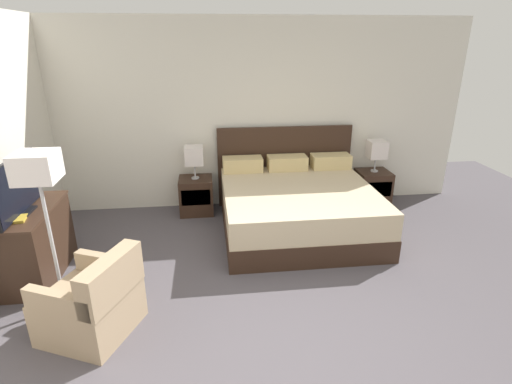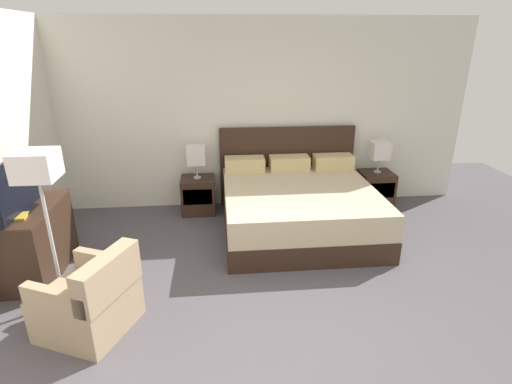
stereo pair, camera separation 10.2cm
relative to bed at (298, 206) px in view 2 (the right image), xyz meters
name	(u,v)px [view 2 (the right image)]	position (x,y,z in m)	size (l,w,h in m)	color
ground_plane	(280,363)	(-0.60, -2.35, -0.33)	(9.98, 9.98, 0.00)	#4C474C
wall_back	(246,116)	(-0.60, 1.01, 1.02)	(6.54, 0.06, 2.70)	silver
bed	(298,206)	(0.00, 0.00, 0.00)	(2.01, 1.98, 1.19)	#332116
nightstand_left	(198,195)	(-1.34, 0.70, -0.07)	(0.48, 0.44, 0.52)	#332116
nightstand_right	(375,189)	(1.34, 0.70, -0.07)	(0.48, 0.44, 0.52)	#332116
table_lamp_left	(196,155)	(-1.34, 0.70, 0.53)	(0.26, 0.26, 0.47)	#B7B7BC
table_lamp_right	(380,150)	(1.34, 0.70, 0.53)	(0.26, 0.26, 0.47)	#B7B7BC
dresser	(35,240)	(-3.00, -0.78, 0.07)	(0.49, 1.07, 0.77)	#332116
tv	(19,186)	(-3.00, -0.87, 0.71)	(0.18, 0.92, 0.56)	black
book_red_cover	(15,217)	(-3.01, -1.05, 0.45)	(0.22, 0.18, 0.03)	gold
armchair_by_window	(91,301)	(-2.17, -1.78, -0.05)	(0.91, 0.90, 0.76)	#9E8466
floor_lamp	(39,178)	(-2.57, -1.37, 0.95)	(0.33, 0.33, 1.52)	#B7B7BC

